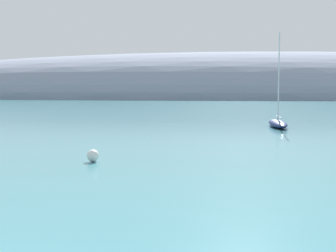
# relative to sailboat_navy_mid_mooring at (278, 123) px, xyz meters

# --- Properties ---
(distant_ridge) EXTENTS (395.52, 82.45, 38.14)m
(distant_ridge) POSITION_rel_sailboat_navy_mid_mooring_xyz_m (-2.32, 145.90, -0.47)
(distant_ridge) COLOR gray
(distant_ridge) RESTS_ON ground
(sailboat_navy_mid_mooring) EXTENTS (1.84, 7.86, 10.09)m
(sailboat_navy_mid_mooring) POSITION_rel_sailboat_navy_mid_mooring_xyz_m (0.00, 0.00, 0.00)
(sailboat_navy_mid_mooring) COLOR navy
(sailboat_navy_mid_mooring) RESTS_ON water
(mooring_buoy_white) EXTENTS (0.71, 0.71, 0.71)m
(mooring_buoy_white) POSITION_rel_sailboat_navy_mid_mooring_xyz_m (-13.34, -24.94, -0.12)
(mooring_buoy_white) COLOR silver
(mooring_buoy_white) RESTS_ON water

